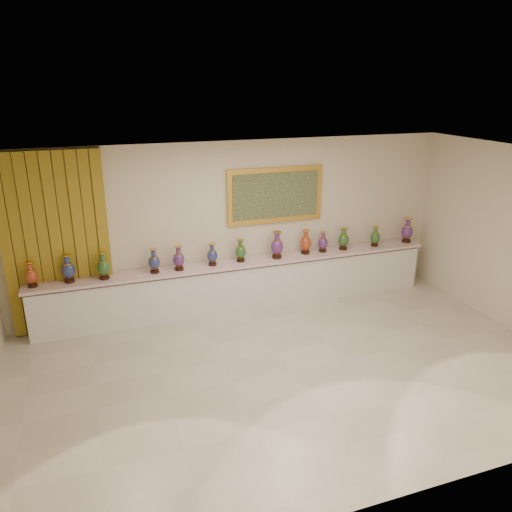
% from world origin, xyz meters
% --- Properties ---
extents(ground, '(8.00, 8.00, 0.00)m').
position_xyz_m(ground, '(0.00, 0.00, 0.00)').
color(ground, beige).
rests_on(ground, ground).
extents(room, '(8.00, 8.00, 8.00)m').
position_xyz_m(room, '(-2.43, 2.44, 1.58)').
color(room, beige).
rests_on(room, ground).
extents(counter, '(7.28, 0.48, 0.90)m').
position_xyz_m(counter, '(0.00, 2.27, 0.44)').
color(counter, white).
rests_on(counter, ground).
extents(vase_0, '(0.25, 0.25, 0.41)m').
position_xyz_m(vase_0, '(-3.45, 2.25, 1.09)').
color(vase_0, black).
rests_on(vase_0, counter).
extents(vase_1, '(0.26, 0.26, 0.46)m').
position_xyz_m(vase_1, '(-2.90, 2.26, 1.11)').
color(vase_1, black).
rests_on(vase_1, counter).
extents(vase_2, '(0.23, 0.23, 0.46)m').
position_xyz_m(vase_2, '(-2.37, 2.22, 1.10)').
color(vase_2, black).
rests_on(vase_2, counter).
extents(vase_3, '(0.20, 0.20, 0.42)m').
position_xyz_m(vase_3, '(-1.55, 2.22, 1.09)').
color(vase_3, black).
rests_on(vase_3, counter).
extents(vase_4, '(0.23, 0.23, 0.43)m').
position_xyz_m(vase_4, '(-1.14, 2.22, 1.09)').
color(vase_4, black).
rests_on(vase_4, counter).
extents(vase_5, '(0.23, 0.23, 0.40)m').
position_xyz_m(vase_5, '(-0.54, 2.25, 1.08)').
color(vase_5, black).
rests_on(vase_5, counter).
extents(vase_6, '(0.21, 0.21, 0.41)m').
position_xyz_m(vase_6, '(-0.02, 2.28, 1.09)').
color(vase_6, black).
rests_on(vase_6, counter).
extents(vase_7, '(0.28, 0.28, 0.50)m').
position_xyz_m(vase_7, '(0.66, 2.23, 1.12)').
color(vase_7, black).
rests_on(vase_7, counter).
extents(vase_8, '(0.25, 0.25, 0.45)m').
position_xyz_m(vase_8, '(1.25, 2.29, 1.10)').
color(vase_8, black).
rests_on(vase_8, counter).
extents(vase_9, '(0.19, 0.19, 0.40)m').
position_xyz_m(vase_9, '(1.60, 2.27, 1.08)').
color(vase_9, black).
rests_on(vase_9, counter).
extents(vase_10, '(0.25, 0.25, 0.44)m').
position_xyz_m(vase_10, '(2.04, 2.27, 1.10)').
color(vase_10, black).
rests_on(vase_10, counter).
extents(vase_11, '(0.24, 0.24, 0.41)m').
position_xyz_m(vase_11, '(2.72, 2.25, 1.08)').
color(vase_11, black).
rests_on(vase_11, counter).
extents(vase_12, '(0.27, 0.27, 0.49)m').
position_xyz_m(vase_12, '(3.45, 2.25, 1.12)').
color(vase_12, black).
rests_on(vase_12, counter).
extents(label_card, '(0.10, 0.06, 0.00)m').
position_xyz_m(label_card, '(-1.80, 2.13, 0.90)').
color(label_card, white).
rests_on(label_card, counter).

